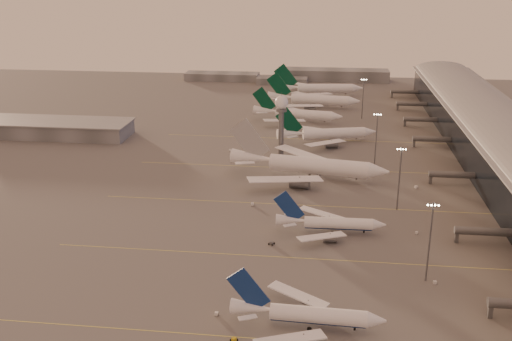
# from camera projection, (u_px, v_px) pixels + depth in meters

# --- Properties ---
(ground) EXTENTS (700.00, 700.00, 0.00)m
(ground) POSITION_uv_depth(u_px,v_px,m) (232.00, 269.00, 183.64)
(ground) COLOR #565454
(ground) RESTS_ON ground
(taxiway_markings) EXTENTS (180.00, 185.25, 0.02)m
(taxiway_markings) POSITION_uv_depth(u_px,v_px,m) (331.00, 205.00, 232.78)
(taxiway_markings) COLOR #E9DE52
(taxiway_markings) RESTS_ON ground
(terminal) EXTENTS (57.00, 362.00, 23.04)m
(terminal) POSITION_uv_depth(u_px,v_px,m) (505.00, 147.00, 271.19)
(terminal) COLOR black
(terminal) RESTS_ON ground
(hangar) EXTENTS (82.00, 27.00, 8.50)m
(hangar) POSITION_uv_depth(u_px,v_px,m) (57.00, 128.00, 327.69)
(hangar) COLOR slate
(hangar) RESTS_ON ground
(radar_tower) EXTENTS (6.40, 6.40, 31.10)m
(radar_tower) POSITION_uv_depth(u_px,v_px,m) (281.00, 113.00, 289.06)
(radar_tower) COLOR #595B60
(radar_tower) RESTS_ON ground
(mast_a) EXTENTS (3.60, 0.56, 25.00)m
(mast_a) POSITION_uv_depth(u_px,v_px,m) (430.00, 238.00, 172.50)
(mast_a) COLOR #595B60
(mast_a) RESTS_ON ground
(mast_b) EXTENTS (3.60, 0.56, 25.00)m
(mast_b) POSITION_uv_depth(u_px,v_px,m) (400.00, 176.00, 224.52)
(mast_b) COLOR #595B60
(mast_b) RESTS_ON ground
(mast_c) EXTENTS (3.60, 0.56, 25.00)m
(mast_c) POSITION_uv_depth(u_px,v_px,m) (376.00, 136.00, 276.77)
(mast_c) COLOR #595B60
(mast_c) RESTS_ON ground
(mast_d) EXTENTS (3.60, 0.56, 25.00)m
(mast_d) POSITION_uv_depth(u_px,v_px,m) (363.00, 97.00, 361.56)
(mast_d) COLOR #595B60
(mast_d) RESTS_ON ground
(distant_horizon) EXTENTS (165.00, 37.50, 9.00)m
(distant_horizon) POSITION_uv_depth(u_px,v_px,m) (299.00, 76.00, 487.57)
(distant_horizon) COLOR slate
(distant_horizon) RESTS_ON ground
(narrowbody_near) EXTENTS (40.81, 32.56, 15.94)m
(narrowbody_near) POSITION_uv_depth(u_px,v_px,m) (307.00, 317.00, 152.77)
(narrowbody_near) COLOR white
(narrowbody_near) RESTS_ON ground
(narrowbody_mid) EXTENTS (39.04, 31.16, 15.25)m
(narrowbody_mid) POSITION_uv_depth(u_px,v_px,m) (330.00, 225.00, 207.70)
(narrowbody_mid) COLOR white
(narrowbody_mid) RESTS_ON ground
(widebody_white) EXTENTS (70.74, 56.22, 25.05)m
(widebody_white) POSITION_uv_depth(u_px,v_px,m) (309.00, 169.00, 261.80)
(widebody_white) COLOR white
(widebody_white) RESTS_ON ground
(greentail_a) EXTENTS (53.23, 42.43, 19.76)m
(greentail_a) POSITION_uv_depth(u_px,v_px,m) (327.00, 136.00, 315.65)
(greentail_a) COLOR white
(greentail_a) RESTS_ON ground
(greentail_b) EXTENTS (54.81, 43.92, 20.03)m
(greentail_b) POSITION_uv_depth(u_px,v_px,m) (298.00, 116.00, 357.64)
(greentail_b) COLOR white
(greentail_b) RESTS_ON ground
(greentail_c) EXTENTS (62.09, 49.92, 22.57)m
(greentail_c) POSITION_uv_depth(u_px,v_px,m) (314.00, 102.00, 394.08)
(greentail_c) COLOR white
(greentail_c) RESTS_ON ground
(greentail_d) EXTENTS (63.88, 51.31, 23.25)m
(greentail_d) POSITION_uv_depth(u_px,v_px,m) (319.00, 90.00, 429.24)
(greentail_d) COLOR white
(greentail_d) RESTS_ON ground
(gsv_truck_a) EXTENTS (5.16, 2.05, 2.07)m
(gsv_truck_a) POSITION_uv_depth(u_px,v_px,m) (218.00, 312.00, 158.81)
(gsv_truck_a) COLOR silver
(gsv_truck_a) RESTS_ON ground
(gsv_tug_near) EXTENTS (3.60, 3.95, 0.97)m
(gsv_tug_near) POSITION_uv_depth(u_px,v_px,m) (234.00, 340.00, 148.01)
(gsv_tug_near) COLOR gold
(gsv_tug_near) RESTS_ON ground
(gsv_catering_a) EXTENTS (4.76, 2.71, 3.69)m
(gsv_catering_a) POSITION_uv_depth(u_px,v_px,m) (436.00, 278.00, 174.51)
(gsv_catering_a) COLOR silver
(gsv_catering_a) RESTS_ON ground
(gsv_tug_mid) EXTENTS (4.27, 3.65, 1.05)m
(gsv_tug_mid) POSITION_uv_depth(u_px,v_px,m) (272.00, 243.00, 199.64)
(gsv_tug_mid) COLOR #57595C
(gsv_tug_mid) RESTS_ON ground
(gsv_truck_b) EXTENTS (4.76, 1.92, 1.90)m
(gsv_truck_b) POSITION_uv_depth(u_px,v_px,m) (418.00, 232.00, 207.42)
(gsv_truck_b) COLOR silver
(gsv_truck_b) RESTS_ON ground
(gsv_truck_c) EXTENTS (6.17, 3.31, 2.36)m
(gsv_truck_c) POSITION_uv_depth(u_px,v_px,m) (254.00, 203.00, 232.21)
(gsv_truck_c) COLOR silver
(gsv_truck_c) RESTS_ON ground
(gsv_catering_b) EXTENTS (5.91, 4.00, 4.45)m
(gsv_catering_b) POSITION_uv_depth(u_px,v_px,m) (417.00, 183.00, 249.95)
(gsv_catering_b) COLOR silver
(gsv_catering_b) RESTS_ON ground
(gsv_tug_far) EXTENTS (4.08, 4.58, 1.12)m
(gsv_tug_far) POSITION_uv_depth(u_px,v_px,m) (319.00, 174.00, 266.68)
(gsv_tug_far) COLOR silver
(gsv_tug_far) RESTS_ON ground
(gsv_truck_d) EXTENTS (3.99, 5.69, 2.17)m
(gsv_truck_d) POSITION_uv_depth(u_px,v_px,m) (230.00, 149.00, 301.18)
(gsv_truck_d) COLOR silver
(gsv_truck_d) RESTS_ON ground
(gsv_tug_hangar) EXTENTS (3.49, 2.39, 0.93)m
(gsv_tug_hangar) POSITION_uv_depth(u_px,v_px,m) (340.00, 138.00, 323.87)
(gsv_tug_hangar) COLOR gold
(gsv_tug_hangar) RESTS_ON ground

